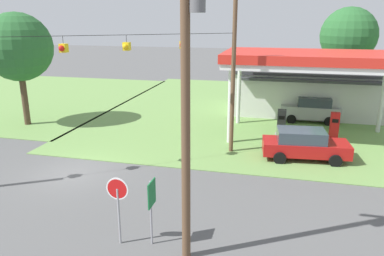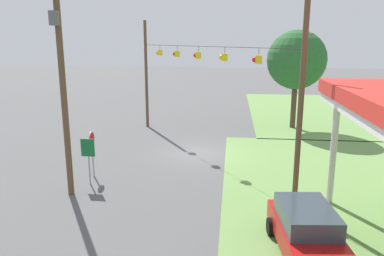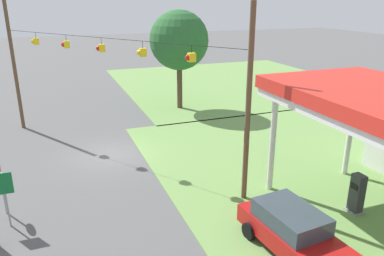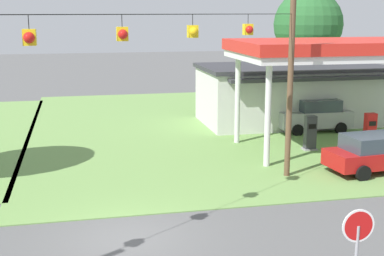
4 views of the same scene
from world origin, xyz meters
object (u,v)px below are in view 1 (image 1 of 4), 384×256
Objects in this scene: stop_sign_roadside at (118,196)px; tree_behind_station at (349,36)px; fuel_pump_far at (334,127)px; fuel_pump_near at (281,123)px; car_at_pumps_front at (304,144)px; route_sign at (152,200)px; tree_west_verge at (18,47)px; car_at_pumps_rear at (311,109)px; gas_station_canopy at (313,61)px; gas_station_store at (306,91)px; utility_pole_main at (187,94)px.

tree_behind_station reaches higher than stop_sign_roadside.
stop_sign_roadside reaches higher than fuel_pump_far.
tree_behind_station reaches higher than fuel_pump_near.
tree_behind_station reaches higher than car_at_pumps_front.
route_sign is (1.13, 0.22, -0.10)m from stop_sign_roadside.
fuel_pump_near is at bearing -112.97° from tree_behind_station.
tree_west_verge reaches higher than stop_sign_roadside.
fuel_pump_far is 15.80m from route_sign.
tree_west_verge reaches higher than car_at_pumps_rear.
stop_sign_roadside is 1.16m from route_sign.
tree_behind_station reaches higher than gas_station_canopy.
utility_pole_main is (-4.59, -21.16, 3.67)m from gas_station_store.
fuel_pump_near is (-1.67, -0.00, -4.18)m from gas_station_canopy.
utility_pole_main is at bearing -113.28° from fuel_pump_far.
car_at_pumps_rear reaches higher than fuel_pump_near.
gas_station_store is 2.64× the size of car_at_pumps_rear.
gas_station_canopy is at bearing 83.92° from car_at_pumps_rear.
fuel_pump_far is at bearing -121.52° from stop_sign_roadside.
fuel_pump_near reaches higher than car_at_pumps_front.
utility_pole_main is (-2.81, -14.29, 4.66)m from fuel_pump_near.
car_at_pumps_front is at bearing -95.35° from gas_station_canopy.
route_sign is at bearing -109.82° from tree_behind_station.
route_sign is 28.89m from tree_behind_station.
gas_station_store is at bearing -108.68° from stop_sign_roadside.
gas_station_canopy is at bearing 67.16° from route_sign.
tree_west_verge is at bearing -148.26° from tree_behind_station.
route_sign reaches higher than car_at_pumps_front.
gas_station_canopy is 4.61× the size of route_sign.
stop_sign_roadside is 4.47m from utility_pole_main.
car_at_pumps_rear is (0.46, 4.13, -4.05)m from gas_station_canopy.
gas_station_canopy is 1.12× the size of utility_pole_main.
car_at_pumps_front is 20.23m from tree_west_verge.
tree_west_verge is at bearing -175.53° from fuel_pump_far.
tree_behind_station reaches higher than tree_west_verge.
car_at_pumps_rear reaches higher than fuel_pump_far.
car_at_pumps_rear is at bearing -82.89° from gas_station_store.
route_sign reaches higher than fuel_pump_near.
tree_behind_station is (5.51, 13.00, 5.14)m from fuel_pump_near.
gas_station_store is 21.58m from route_sign.
tree_behind_station is (4.23, 17.13, 5.12)m from car_at_pumps_front.
utility_pole_main is at bearing -117.44° from car_at_pumps_front.
fuel_pump_far is at bearing 58.05° from car_at_pumps_front.
car_at_pumps_front is 11.89m from utility_pole_main.
car_at_pumps_front is at bearing -103.87° from tree_behind_station.
fuel_pump_near is at bearing 73.25° from route_sign.
car_at_pumps_rear is (-1.21, 4.13, 0.13)m from fuel_pump_far.
car_at_pumps_rear is 0.44× the size of utility_pole_main.
car_at_pumps_front is 0.56× the size of tree_behind_station.
stop_sign_roadside is at bearing -43.83° from tree_west_verge.
car_at_pumps_rear is at bearing 78.66° from car_at_pumps_front.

